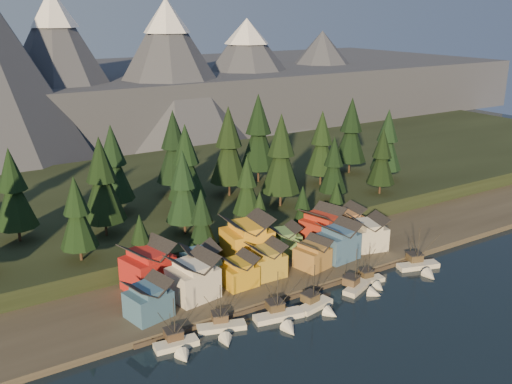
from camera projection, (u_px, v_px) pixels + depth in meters
ground at (343, 325)px, 118.43m from camera, size 500.00×500.00×0.00m
shore_strip at (244, 255)px, 150.41m from camera, size 400.00×50.00×1.50m
hillside at (166, 197)px, 189.99m from camera, size 420.00×100.00×6.00m
dock at (296, 291)px, 131.56m from camera, size 80.00×4.00×1.00m
mountain_ridge at (54, 87)px, 280.34m from camera, size 560.00×190.00×90.00m
boat_0 at (178, 339)px, 109.23m from camera, size 9.11×9.73×11.52m
boat_1 at (222, 324)px, 115.15m from camera, size 10.70×11.10×10.97m
boat_2 at (281, 312)px, 119.20m from camera, size 11.44×12.12×11.88m
boat_3 at (319, 300)px, 123.97m from camera, size 9.15×9.73×11.30m
boat_4 at (361, 282)px, 131.99m from camera, size 9.18×9.81×11.55m
boat_5 at (372, 276)px, 135.69m from camera, size 7.96×8.51×10.16m
boat_6 at (421, 262)px, 142.87m from camera, size 11.42×11.88×11.96m
house_front_0 at (148, 298)px, 117.61m from camera, size 9.68×9.33×8.22m
house_front_1 at (193, 276)px, 125.46m from camera, size 10.76×10.43×9.88m
house_front_2 at (238, 270)px, 131.40m from camera, size 7.70×7.76×7.26m
house_front_3 at (266, 259)px, 135.94m from camera, size 8.24×7.88×8.16m
house_front_4 at (312, 253)px, 140.54m from camera, size 8.44×8.88×7.21m
house_front_5 at (338, 240)px, 145.34m from camera, size 9.85×9.11×9.54m
house_front_6 at (368, 232)px, 151.63m from camera, size 10.78×10.43×8.92m
house_back_0 at (148, 265)px, 129.48m from camera, size 11.99×11.70×10.86m
house_back_1 at (201, 263)px, 132.86m from camera, size 9.08×9.16×9.01m
house_back_2 at (247, 238)px, 143.40m from camera, size 12.01×11.16×11.92m
house_back_3 at (284, 239)px, 148.02m from camera, size 9.02×8.35×7.96m
house_back_4 at (322, 226)px, 153.22m from camera, size 11.61×11.34×10.46m
house_back_5 at (345, 221)px, 158.28m from camera, size 9.33×9.42×9.34m
tree_hill_1 at (13, 191)px, 141.85m from camera, size 10.56×10.56×24.60m
tree_hill_2 at (77, 215)px, 131.46m from camera, size 8.93×8.93×20.80m
tree_hill_3 at (102, 182)px, 145.24m from camera, size 11.41×11.41×26.57m
tree_hill_4 at (113, 166)px, 161.43m from camera, size 11.27×11.27×26.26m
tree_hill_5 at (183, 189)px, 146.94m from camera, size 9.84×9.84×22.91m
tree_hill_6 at (186, 165)px, 162.53m from camera, size 11.23×11.23×26.17m
tree_hill_7 at (247, 187)px, 155.07m from camera, size 8.29×8.29×19.31m
tree_hill_8 at (229, 147)px, 176.89m from camera, size 12.32×12.32×28.70m
tree_hill_9 at (281, 156)px, 167.35m from camera, size 12.09×12.09×28.16m
tree_hill_10 at (258, 134)px, 191.19m from camera, size 13.00×13.00×30.28m
tree_hill_11 at (334, 166)px, 172.73m from camera, size 8.80×8.80×20.50m
tree_hill_12 at (322, 145)px, 188.89m from camera, size 10.82×10.82×25.20m
tree_hill_13 at (382, 158)px, 180.10m from camera, size 9.20×9.20×21.43m
tree_hill_14 at (351, 132)px, 202.50m from camera, size 11.74×11.74×27.34m
tree_hill_15 at (174, 149)px, 178.07m from camera, size 11.71×11.71×27.29m
tree_hill_17 at (387, 142)px, 193.68m from camera, size 10.68×10.68×24.87m
tree_shore_0 at (141, 244)px, 133.26m from camera, size 6.95×6.95×16.18m
tree_shore_1 at (202, 223)px, 140.82m from camera, size 8.41×8.41×19.59m
tree_shore_2 at (260, 218)px, 150.03m from camera, size 6.91×6.91×16.10m
tree_shore_3 at (302, 210)px, 157.26m from camera, size 6.60×6.60×15.38m
tree_shore_4 at (336, 203)px, 163.49m from camera, size 6.26×6.26×14.59m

